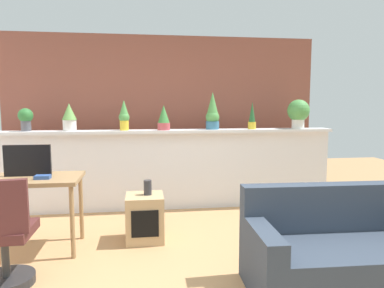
{
  "coord_description": "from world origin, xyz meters",
  "views": [
    {
      "loc": [
        -0.34,
        -2.91,
        1.48
      ],
      "look_at": [
        0.24,
        1.17,
        1.01
      ],
      "focal_mm": 33.17,
      "sensor_mm": 36.0,
      "label": 1
    }
  ],
  "objects_px": {
    "office_chair": "(3,242)",
    "vase_on_shelf": "(148,187)",
    "potted_plant_3": "(164,118)",
    "potted_plant_4": "(213,113)",
    "potted_plant_6": "(298,112)",
    "book_on_desk": "(43,177)",
    "desk": "(24,186)",
    "potted_plant_0": "(26,118)",
    "side_cube_shelf": "(145,218)",
    "potted_plant_5": "(252,117)",
    "potted_plant_1": "(69,117)",
    "tv_monitor": "(28,160)",
    "potted_plant_2": "(124,115)",
    "couch": "(345,255)"
  },
  "relations": [
    {
      "from": "office_chair",
      "to": "vase_on_shelf",
      "type": "bearing_deg",
      "value": 37.1
    },
    {
      "from": "potted_plant_3",
      "to": "potted_plant_4",
      "type": "relative_size",
      "value": 0.65
    },
    {
      "from": "potted_plant_4",
      "to": "vase_on_shelf",
      "type": "distance_m",
      "value": 1.66
    },
    {
      "from": "potted_plant_4",
      "to": "potted_plant_6",
      "type": "xyz_separation_m",
      "value": [
        1.25,
        -0.04,
        0.01
      ]
    },
    {
      "from": "potted_plant_4",
      "to": "book_on_desk",
      "type": "distance_m",
      "value": 2.44
    },
    {
      "from": "desk",
      "to": "book_on_desk",
      "type": "height_order",
      "value": "book_on_desk"
    },
    {
      "from": "potted_plant_0",
      "to": "vase_on_shelf",
      "type": "bearing_deg",
      "value": -35.93
    },
    {
      "from": "potted_plant_0",
      "to": "potted_plant_6",
      "type": "xyz_separation_m",
      "value": [
        3.74,
        -0.03,
        0.06
      ]
    },
    {
      "from": "potted_plant_3",
      "to": "side_cube_shelf",
      "type": "xyz_separation_m",
      "value": [
        -0.28,
        -1.1,
        -1.03
      ]
    },
    {
      "from": "potted_plant_5",
      "to": "potted_plant_6",
      "type": "xyz_separation_m",
      "value": [
        0.69,
        0.01,
        0.06
      ]
    },
    {
      "from": "potted_plant_1",
      "to": "potted_plant_4",
      "type": "height_order",
      "value": "potted_plant_4"
    },
    {
      "from": "side_cube_shelf",
      "to": "vase_on_shelf",
      "type": "relative_size",
      "value": 3.14
    },
    {
      "from": "tv_monitor",
      "to": "book_on_desk",
      "type": "relative_size",
      "value": 3.14
    },
    {
      "from": "potted_plant_2",
      "to": "book_on_desk",
      "type": "distance_m",
      "value": 1.59
    },
    {
      "from": "desk",
      "to": "book_on_desk",
      "type": "relative_size",
      "value": 7.66
    },
    {
      "from": "potted_plant_1",
      "to": "vase_on_shelf",
      "type": "bearing_deg",
      "value": -48.02
    },
    {
      "from": "potted_plant_4",
      "to": "potted_plant_3",
      "type": "bearing_deg",
      "value": -175.55
    },
    {
      "from": "potted_plant_0",
      "to": "potted_plant_3",
      "type": "relative_size",
      "value": 0.88
    },
    {
      "from": "potted_plant_1",
      "to": "office_chair",
      "type": "distance_m",
      "value": 2.2
    },
    {
      "from": "potted_plant_4",
      "to": "desk",
      "type": "height_order",
      "value": "potted_plant_4"
    },
    {
      "from": "office_chair",
      "to": "couch",
      "type": "height_order",
      "value": "office_chair"
    },
    {
      "from": "potted_plant_5",
      "to": "vase_on_shelf",
      "type": "relative_size",
      "value": 2.45
    },
    {
      "from": "potted_plant_2",
      "to": "vase_on_shelf",
      "type": "distance_m",
      "value": 1.35
    },
    {
      "from": "potted_plant_0",
      "to": "couch",
      "type": "height_order",
      "value": "potted_plant_0"
    },
    {
      "from": "potted_plant_5",
      "to": "potted_plant_6",
      "type": "distance_m",
      "value": 0.7
    },
    {
      "from": "potted_plant_0",
      "to": "potted_plant_1",
      "type": "height_order",
      "value": "potted_plant_1"
    },
    {
      "from": "potted_plant_0",
      "to": "potted_plant_6",
      "type": "bearing_deg",
      "value": -0.43
    },
    {
      "from": "tv_monitor",
      "to": "office_chair",
      "type": "distance_m",
      "value": 0.98
    },
    {
      "from": "potted_plant_5",
      "to": "couch",
      "type": "height_order",
      "value": "potted_plant_5"
    },
    {
      "from": "vase_on_shelf",
      "to": "tv_monitor",
      "type": "bearing_deg",
      "value": -177.91
    },
    {
      "from": "book_on_desk",
      "to": "office_chair",
      "type": "bearing_deg",
      "value": -102.27
    },
    {
      "from": "office_chair",
      "to": "book_on_desk",
      "type": "relative_size",
      "value": 6.34
    },
    {
      "from": "potted_plant_1",
      "to": "office_chair",
      "type": "xyz_separation_m",
      "value": [
        -0.16,
        -1.99,
        -0.92
      ]
    },
    {
      "from": "tv_monitor",
      "to": "office_chair",
      "type": "bearing_deg",
      "value": -87.36
    },
    {
      "from": "potted_plant_6",
      "to": "potted_plant_0",
      "type": "bearing_deg",
      "value": 179.57
    },
    {
      "from": "potted_plant_3",
      "to": "office_chair",
      "type": "xyz_separation_m",
      "value": [
        -1.4,
        -1.96,
        -0.9
      ]
    },
    {
      "from": "office_chair",
      "to": "vase_on_shelf",
      "type": "xyz_separation_m",
      "value": [
        1.16,
        0.88,
        0.19
      ]
    },
    {
      "from": "potted_plant_2",
      "to": "book_on_desk",
      "type": "relative_size",
      "value": 2.86
    },
    {
      "from": "potted_plant_4",
      "to": "tv_monitor",
      "type": "xyz_separation_m",
      "value": [
        -2.13,
        -1.18,
        -0.44
      ]
    },
    {
      "from": "potted_plant_2",
      "to": "potted_plant_4",
      "type": "xyz_separation_m",
      "value": [
        1.22,
        0.05,
        0.03
      ]
    },
    {
      "from": "potted_plant_3",
      "to": "book_on_desk",
      "type": "bearing_deg",
      "value": -134.17
    },
    {
      "from": "potted_plant_3",
      "to": "potted_plant_6",
      "type": "height_order",
      "value": "potted_plant_6"
    },
    {
      "from": "potted_plant_1",
      "to": "couch",
      "type": "bearing_deg",
      "value": -43.09
    },
    {
      "from": "potted_plant_0",
      "to": "desk",
      "type": "xyz_separation_m",
      "value": [
        0.33,
        -1.25,
        -0.63
      ]
    },
    {
      "from": "tv_monitor",
      "to": "side_cube_shelf",
      "type": "relative_size",
      "value": 0.9
    },
    {
      "from": "potted_plant_3",
      "to": "potted_plant_5",
      "type": "height_order",
      "value": "potted_plant_5"
    },
    {
      "from": "potted_plant_3",
      "to": "potted_plant_1",
      "type": "bearing_deg",
      "value": 178.56
    },
    {
      "from": "potted_plant_4",
      "to": "side_cube_shelf",
      "type": "distance_m",
      "value": 1.87
    },
    {
      "from": "office_chair",
      "to": "side_cube_shelf",
      "type": "xyz_separation_m",
      "value": [
        1.12,
        0.86,
        -0.14
      ]
    },
    {
      "from": "potted_plant_4",
      "to": "office_chair",
      "type": "bearing_deg",
      "value": -136.1
    }
  ]
}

